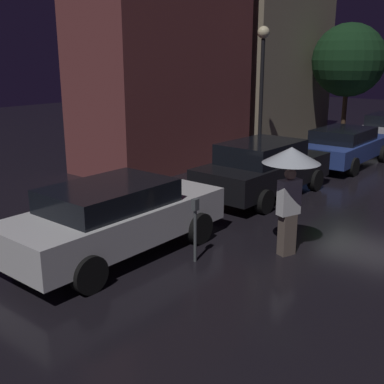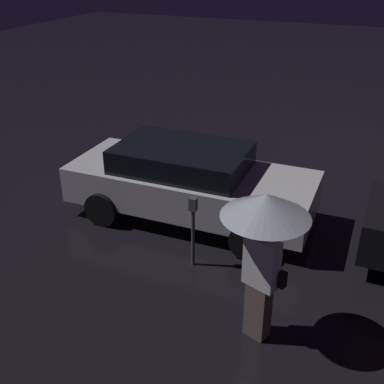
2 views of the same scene
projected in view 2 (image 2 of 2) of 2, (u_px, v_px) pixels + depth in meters
name	position (u px, v px, depth m)	size (l,w,h in m)	color
parked_car_white	(189.00, 181.00, 9.14)	(4.67, 2.04, 1.46)	silver
pedestrian_with_umbrella	(265.00, 227.00, 5.83)	(1.10, 1.10, 2.16)	#66564C
parking_meter	(193.00, 224.00, 7.71)	(0.12, 0.10, 1.25)	#4C5154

